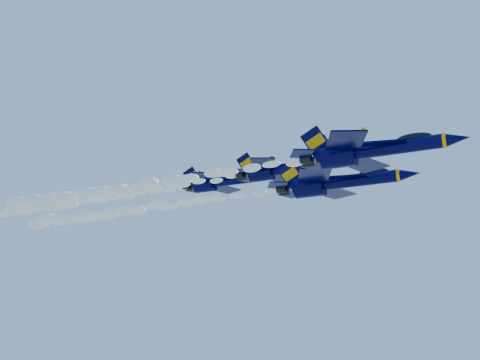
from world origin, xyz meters
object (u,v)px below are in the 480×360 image
at_px(jet_second, 337,182).
at_px(jet_fourth, 223,182).
at_px(jet_lead, 371,150).
at_px(jet_third, 282,169).

relative_size(jet_second, jet_fourth, 1.10).
bearing_deg(jet_lead, jet_fourth, 139.16).
bearing_deg(jet_fourth, jet_lead, -40.84).
bearing_deg(jet_fourth, jet_second, -31.97).
xyz_separation_m(jet_lead, jet_second, (-6.46, 10.89, 0.41)).
height_order(jet_lead, jet_third, jet_third).
xyz_separation_m(jet_third, jet_fourth, (-13.30, 8.83, 2.34)).
distance_m(jet_lead, jet_second, 12.66).
relative_size(jet_second, jet_third, 1.14).
relative_size(jet_lead, jet_second, 0.97).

